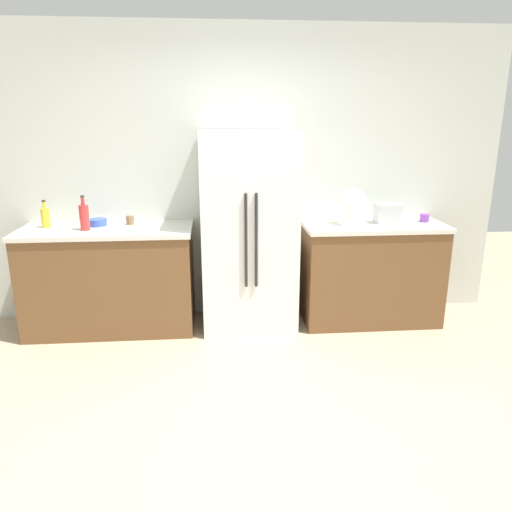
# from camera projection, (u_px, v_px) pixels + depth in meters

# --- Properties ---
(ground_plane) EXTENTS (9.78, 9.78, 0.00)m
(ground_plane) POSITION_uv_depth(u_px,v_px,m) (259.00, 423.00, 3.02)
(ground_plane) COLOR tan
(kitchen_back_panel) EXTENTS (4.89, 0.10, 2.65)m
(kitchen_back_panel) POSITION_uv_depth(u_px,v_px,m) (241.00, 176.00, 4.46)
(kitchen_back_panel) COLOR silver
(kitchen_back_panel) RESTS_ON ground_plane
(counter_left) EXTENTS (1.47, 0.62, 0.93)m
(counter_left) POSITION_uv_depth(u_px,v_px,m) (110.00, 279.00, 4.26)
(counter_left) COLOR brown
(counter_left) RESTS_ON ground_plane
(counter_right) EXTENTS (1.26, 0.62, 0.93)m
(counter_right) POSITION_uv_depth(u_px,v_px,m) (370.00, 272.00, 4.46)
(counter_right) COLOR brown
(counter_right) RESTS_ON ground_plane
(refrigerator) EXTENTS (0.82, 0.63, 1.75)m
(refrigerator) POSITION_uv_depth(u_px,v_px,m) (249.00, 232.00, 4.23)
(refrigerator) COLOR white
(refrigerator) RESTS_ON ground_plane
(toaster) EXTENTS (0.21, 0.16, 0.17)m
(toaster) POSITION_uv_depth(u_px,v_px,m) (388.00, 214.00, 4.32)
(toaster) COLOR silver
(toaster) RESTS_ON counter_right
(rice_cooker) EXTENTS (0.25, 0.25, 0.32)m
(rice_cooker) POSITION_uv_depth(u_px,v_px,m) (353.00, 207.00, 4.25)
(rice_cooker) COLOR white
(rice_cooker) RESTS_ON counter_right
(bottle_a) EXTENTS (0.07, 0.07, 0.24)m
(bottle_a) POSITION_uv_depth(u_px,v_px,m) (45.00, 217.00, 4.14)
(bottle_a) COLOR yellow
(bottle_a) RESTS_ON counter_left
(bottle_b) EXTENTS (0.08, 0.08, 0.29)m
(bottle_b) POSITION_uv_depth(u_px,v_px,m) (84.00, 217.00, 4.03)
(bottle_b) COLOR red
(bottle_b) RESTS_ON counter_left
(cup_a) EXTENTS (0.08, 0.08, 0.07)m
(cup_a) POSITION_uv_depth(u_px,v_px,m) (424.00, 218.00, 4.38)
(cup_a) COLOR purple
(cup_a) RESTS_ON counter_right
(cup_b) EXTENTS (0.07, 0.07, 0.08)m
(cup_b) POSITION_uv_depth(u_px,v_px,m) (130.00, 220.00, 4.26)
(cup_b) COLOR brown
(cup_b) RESTS_ON counter_left
(bowl_a) EXTENTS (0.16, 0.16, 0.06)m
(bowl_a) POSITION_uv_depth(u_px,v_px,m) (98.00, 222.00, 4.22)
(bowl_a) COLOR blue
(bowl_a) RESTS_ON counter_left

